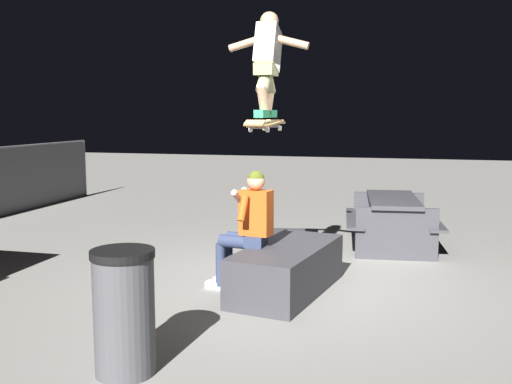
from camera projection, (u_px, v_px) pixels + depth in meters
name	position (u px, v px, depth m)	size (l,w,h in m)	color
ground_plane	(291.00, 285.00, 6.76)	(40.00, 40.00, 0.00)	gray
ledge_box_main	(287.00, 269.00, 6.45)	(1.72, 0.75, 0.53)	#38383D
person_sitting_on_ledge	(247.00, 224.00, 6.46)	(0.60, 0.78, 1.36)	#2D3856
skateboard	(266.00, 124.00, 6.22)	(1.02, 0.21, 0.13)	#AD8451
skater_airborne	(267.00, 59.00, 6.18)	(0.62, 0.89, 1.12)	#2D9E66
kicker_ramp	(290.00, 250.00, 8.24)	(1.05, 0.99, 0.38)	#28282D
picnic_table_back	(392.00, 214.00, 8.61)	(1.84, 1.52, 0.75)	#38383D
trash_bin	(124.00, 312.00, 4.41)	(0.49, 0.49, 0.97)	#47474C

